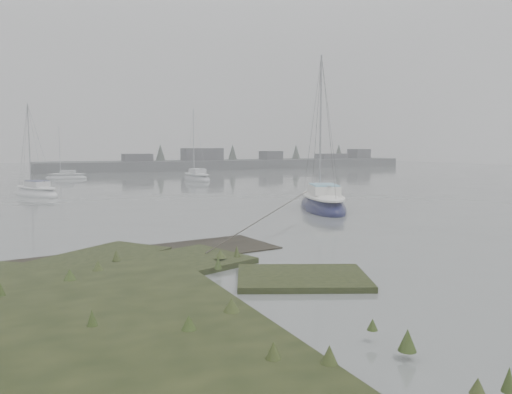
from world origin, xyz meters
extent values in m
plane|color=slate|center=(0.00, 30.00, 0.00)|extent=(160.00, 160.00, 0.00)
cube|color=#4C4F51|center=(26.00, 62.00, 0.60)|extent=(60.00, 8.00, 1.60)
cube|color=#424247|center=(10.00, 61.00, 1.40)|extent=(4.00, 3.00, 2.20)
cube|color=#424247|center=(20.00, 61.00, 1.80)|extent=(6.00, 3.00, 3.00)
cube|color=#424247|center=(32.00, 61.00, 1.55)|extent=(3.00, 3.00, 2.50)
cube|color=#424247|center=(44.00, 61.00, 1.30)|extent=(5.00, 3.00, 2.00)
cube|color=#424247|center=(50.00, 61.00, 1.70)|extent=(3.00, 3.00, 2.80)
cone|color=#384238|center=(14.00, 63.00, 2.20)|extent=(2.00, 2.00, 3.50)
cone|color=#384238|center=(26.00, 63.00, 2.20)|extent=(2.00, 2.00, 3.50)
cone|color=#384238|center=(38.00, 63.00, 2.20)|extent=(2.00, 2.00, 3.50)
cone|color=#384238|center=(47.00, 63.00, 2.20)|extent=(2.00, 2.00, 3.50)
ellipsoid|color=#101238|center=(9.50, 12.00, 0.12)|extent=(4.58, 7.13, 1.65)
ellipsoid|color=white|center=(9.50, 12.00, 0.78)|extent=(3.84, 6.15, 0.47)
cube|color=white|center=(9.39, 11.73, 1.18)|extent=(2.21, 2.70, 0.48)
cube|color=#7AB7D2|center=(9.39, 11.73, 1.45)|extent=(2.05, 2.48, 0.08)
cylinder|color=#939399|center=(9.82, 12.81, 4.99)|extent=(0.11, 0.11, 7.76)
cylinder|color=#939399|center=(9.32, 11.55, 1.45)|extent=(1.08, 2.55, 0.09)
ellipsoid|color=white|center=(-4.94, 28.06, 0.09)|extent=(3.79, 5.38, 1.25)
ellipsoid|color=silver|center=(-4.94, 28.06, 0.59)|extent=(3.19, 4.63, 0.35)
cube|color=silver|center=(-4.85, 27.86, 0.90)|extent=(1.77, 2.07, 0.37)
cube|color=#1C1F4C|center=(-4.85, 27.86, 1.10)|extent=(1.64, 1.91, 0.06)
cylinder|color=#939399|center=(-5.23, 28.66, 3.79)|extent=(0.08, 0.08, 5.89)
cylinder|color=#939399|center=(-4.78, 27.73, 1.10)|extent=(0.97, 1.88, 0.07)
ellipsoid|color=#A5A9AE|center=(11.08, 38.17, 0.10)|extent=(2.11, 5.85, 1.40)
ellipsoid|color=silver|center=(11.08, 38.17, 0.66)|extent=(1.71, 5.09, 0.40)
cube|color=silver|center=(11.08, 37.93, 1.01)|extent=(1.31, 2.03, 0.41)
cube|color=silver|center=(11.08, 37.93, 1.24)|extent=(1.22, 1.86, 0.07)
cylinder|color=#939399|center=(11.05, 38.92, 4.26)|extent=(0.09, 0.09, 6.61)
cylinder|color=#939399|center=(11.09, 37.76, 1.24)|extent=(0.16, 2.31, 0.07)
ellipsoid|color=silver|center=(-1.07, 47.17, 0.08)|extent=(4.66, 2.67, 1.08)
ellipsoid|color=silver|center=(-1.07, 47.17, 0.51)|extent=(4.03, 2.23, 0.30)
cube|color=silver|center=(-0.89, 47.11, 0.77)|extent=(1.73, 1.35, 0.32)
cube|color=#ABAEB6|center=(-0.89, 47.11, 0.95)|extent=(1.59, 1.25, 0.05)
cylinder|color=#939399|center=(-1.62, 47.33, 3.26)|extent=(0.07, 0.07, 5.07)
cylinder|color=#939399|center=(-0.77, 47.07, 0.95)|extent=(1.71, 0.57, 0.06)
camera|label=1|loc=(-6.49, -11.87, 3.66)|focal=35.00mm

